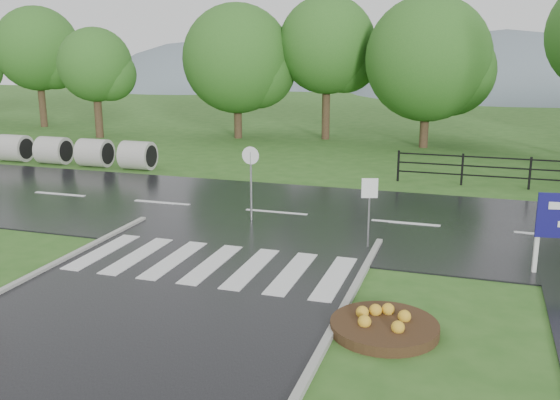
% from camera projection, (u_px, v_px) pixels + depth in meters
% --- Properties ---
extents(ground, '(120.00, 120.00, 0.00)m').
position_uv_depth(ground, '(89.00, 366.00, 10.28)').
color(ground, '#2F5E1F').
rests_on(ground, ground).
extents(main_road, '(90.00, 8.00, 0.04)m').
position_uv_depth(main_road, '(276.00, 214.00, 19.53)').
color(main_road, black).
rests_on(main_road, ground).
extents(crosswalk, '(6.50, 2.80, 0.02)m').
position_uv_depth(crosswalk, '(212.00, 264.00, 14.89)').
color(crosswalk, silver).
rests_on(crosswalk, ground).
extents(fence_west, '(9.58, 0.08, 1.20)m').
position_uv_depth(fence_west, '(530.00, 170.00, 22.61)').
color(fence_west, black).
rests_on(fence_west, ground).
extents(hills, '(102.00, 48.00, 48.00)m').
position_uv_depth(hills, '(450.00, 226.00, 73.10)').
color(hills, slate).
rests_on(hills, ground).
extents(treeline, '(83.20, 5.20, 10.00)m').
position_uv_depth(treeline, '(379.00, 147.00, 32.17)').
color(treeline, '#275E1D').
rests_on(treeline, ground).
extents(culvert_pipes, '(9.70, 1.20, 1.20)m').
position_uv_depth(culvert_pipes, '(54.00, 150.00, 27.54)').
color(culvert_pipes, '#9E9B93').
rests_on(culvert_pipes, ground).
extents(flower_bed, '(2.00, 2.00, 0.40)m').
position_uv_depth(flower_bed, '(384.00, 325.00, 11.44)').
color(flower_bed, '#332111').
rests_on(flower_bed, ground).
extents(reg_sign_small, '(0.40, 0.15, 1.87)m').
position_uv_depth(reg_sign_small, '(369.00, 198.00, 15.84)').
color(reg_sign_small, '#939399').
rests_on(reg_sign_small, ground).
extents(reg_sign_round, '(0.53, 0.08, 2.27)m').
position_uv_depth(reg_sign_round, '(251.00, 175.00, 18.30)').
color(reg_sign_round, '#939399').
rests_on(reg_sign_round, ground).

